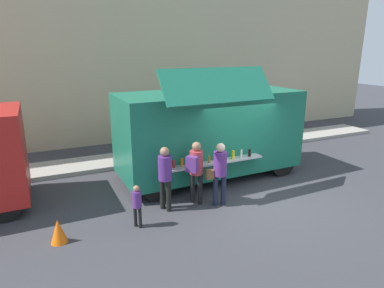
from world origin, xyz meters
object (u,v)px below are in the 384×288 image
Objects in this scene: food_truck_main at (210,131)px; customer_rear_waiting at (165,173)px; trash_bin at (258,135)px; child_near_queue at (137,202)px; customer_mid_with_backpack at (196,167)px; traffic_cone_orange at (58,231)px; customer_front_ordering at (219,169)px.

food_truck_main reaches higher than customer_rear_waiting.
trash_bin is (3.58, 2.32, -1.06)m from food_truck_main.
customer_rear_waiting is at bearing -143.18° from food_truck_main.
child_near_queue is (-3.08, -2.25, -0.90)m from food_truck_main.
food_truck_main is 2.19m from customer_mid_with_backpack.
food_truck_main is 3.35× the size of customer_mid_with_backpack.
customer_mid_with_backpack is at bearing -128.64° from food_truck_main.
trash_bin is 0.89× the size of child_near_queue.
traffic_cone_orange is (-4.84, -2.18, -1.26)m from food_truck_main.
customer_front_ordering is at bearing -134.98° from trash_bin.
trash_bin is 6.35m from customer_mid_with_backpack.
food_truck_main is at bearing 12.62° from customer_rear_waiting.
child_near_queue is at bearing -2.47° from traffic_cone_orange.
trash_bin is 7.03m from customer_rear_waiting.
food_truck_main is 3.39× the size of customer_rear_waiting.
customer_front_ordering is 1.01× the size of customer_rear_waiting.
customer_rear_waiting is (-0.87, 0.00, -0.04)m from customer_mid_with_backpack.
customer_mid_with_backpack reaches higher than trash_bin.
food_truck_main is at bearing 24.22° from traffic_cone_orange.
trash_bin is at bearing -1.97° from child_near_queue.
traffic_cone_orange is 0.58× the size of trash_bin.
customer_mid_with_backpack is (-1.30, -1.69, -0.46)m from food_truck_main.
food_truck_main is at bearing -0.30° from child_near_queue.
child_near_queue reaches higher than traffic_cone_orange.
traffic_cone_orange is 0.32× the size of customer_front_ordering.
customer_front_ordering is at bearing -70.60° from customer_mid_with_backpack.
customer_rear_waiting is (2.67, 0.48, 0.75)m from traffic_cone_orange.
customer_front_ordering is (4.08, 0.16, 0.76)m from traffic_cone_orange.
customer_front_ordering is (-4.33, -4.34, 0.56)m from trash_bin.
customer_mid_with_backpack reaches higher than customer_front_ordering.
trash_bin is 0.54× the size of customer_mid_with_backpack.
child_near_queue is (-0.92, -0.56, -0.39)m from customer_rear_waiting.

